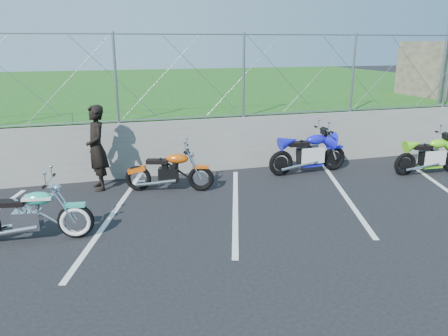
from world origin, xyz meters
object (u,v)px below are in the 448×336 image
object	(u,v)px
sportbike_green	(431,157)
sportbike_blue	(309,154)
naked_orange	(171,173)
cruiser_turquoise	(30,217)
person_standing	(97,148)

from	to	relation	value
sportbike_green	sportbike_blue	xyz separation A→B (m)	(-2.78, 0.90, 0.04)
naked_orange	sportbike_blue	distance (m)	3.48
cruiser_turquoise	person_standing	world-z (taller)	person_standing
sportbike_blue	person_standing	size ratio (longest dim) A/B	1.13
sportbike_blue	person_standing	bearing A→B (deg)	175.24
sportbike_blue	naked_orange	bearing A→B (deg)	-176.28
naked_orange	sportbike_green	size ratio (longest dim) A/B	0.98
cruiser_turquoise	person_standing	distance (m)	2.64
naked_orange	sportbike_green	bearing A→B (deg)	12.55
naked_orange	person_standing	size ratio (longest dim) A/B	1.01
cruiser_turquoise	sportbike_green	bearing A→B (deg)	17.39
person_standing	cruiser_turquoise	bearing A→B (deg)	-35.63
sportbike_green	person_standing	distance (m)	7.79
person_standing	sportbike_green	bearing A→B (deg)	71.37
cruiser_turquoise	naked_orange	distance (m)	3.12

